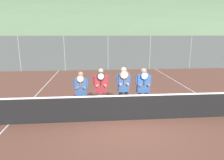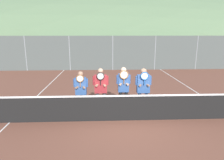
{
  "view_description": "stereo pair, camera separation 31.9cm",
  "coord_description": "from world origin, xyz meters",
  "px_view_note": "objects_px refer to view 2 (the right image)",
  "views": [
    {
      "loc": [
        -1.14,
        -6.65,
        3.09
      ],
      "look_at": [
        -0.48,
        0.84,
        1.31
      ],
      "focal_mm": 32.0,
      "sensor_mm": 36.0,
      "label": 1
    },
    {
      "loc": [
        -0.82,
        -6.67,
        3.09
      ],
      "look_at": [
        -0.48,
        0.84,
        1.31
      ],
      "focal_mm": 32.0,
      "sensor_mm": 36.0,
      "label": 2
    }
  ],
  "objects_px": {
    "car_left_of_center": "(93,55)",
    "car_right_of_center": "(190,54)",
    "player_center_right": "(123,87)",
    "player_leftmost": "(81,90)",
    "player_center_left": "(101,88)",
    "car_center": "(140,55)",
    "car_far_left": "(43,55)",
    "player_rightmost": "(143,87)"
  },
  "relations": [
    {
      "from": "player_center_right",
      "to": "car_far_left",
      "type": "relative_size",
      "value": 0.41
    },
    {
      "from": "player_leftmost",
      "to": "player_rightmost",
      "type": "bearing_deg",
      "value": -0.48
    },
    {
      "from": "player_rightmost",
      "to": "car_right_of_center",
      "type": "distance_m",
      "value": 14.95
    },
    {
      "from": "player_center_left",
      "to": "car_center",
      "type": "height_order",
      "value": "player_center_left"
    },
    {
      "from": "player_leftmost",
      "to": "car_center",
      "type": "relative_size",
      "value": 0.4
    },
    {
      "from": "car_far_left",
      "to": "car_center",
      "type": "bearing_deg",
      "value": -0.07
    },
    {
      "from": "player_center_right",
      "to": "car_left_of_center",
      "type": "height_order",
      "value": "player_center_right"
    },
    {
      "from": "player_leftmost",
      "to": "car_left_of_center",
      "type": "bearing_deg",
      "value": 90.94
    },
    {
      "from": "player_rightmost",
      "to": "car_right_of_center",
      "type": "bearing_deg",
      "value": 60.22
    },
    {
      "from": "player_center_right",
      "to": "car_center",
      "type": "bearing_deg",
      "value": 76.9
    },
    {
      "from": "player_leftmost",
      "to": "car_far_left",
      "type": "xyz_separation_m",
      "value": [
        -5.14,
        13.05,
        -0.1
      ]
    },
    {
      "from": "player_rightmost",
      "to": "car_left_of_center",
      "type": "distance_m",
      "value": 13.18
    },
    {
      "from": "car_far_left",
      "to": "car_center",
      "type": "height_order",
      "value": "car_far_left"
    },
    {
      "from": "car_center",
      "to": "car_right_of_center",
      "type": "bearing_deg",
      "value": -0.93
    },
    {
      "from": "player_leftmost",
      "to": "player_center_right",
      "type": "height_order",
      "value": "player_center_right"
    },
    {
      "from": "player_center_left",
      "to": "car_center",
      "type": "distance_m",
      "value": 13.57
    },
    {
      "from": "player_leftmost",
      "to": "car_left_of_center",
      "type": "distance_m",
      "value": 12.91
    },
    {
      "from": "car_far_left",
      "to": "player_leftmost",
      "type": "bearing_deg",
      "value": -68.5
    },
    {
      "from": "car_left_of_center",
      "to": "car_right_of_center",
      "type": "height_order",
      "value": "car_right_of_center"
    },
    {
      "from": "player_rightmost",
      "to": "car_left_of_center",
      "type": "xyz_separation_m",
      "value": [
        -2.58,
        12.92,
        -0.17
      ]
    },
    {
      "from": "player_rightmost",
      "to": "player_center_right",
      "type": "bearing_deg",
      "value": 171.91
    },
    {
      "from": "player_leftmost",
      "to": "car_center",
      "type": "xyz_separation_m",
      "value": [
        4.63,
        13.04,
        -0.12
      ]
    },
    {
      "from": "car_left_of_center",
      "to": "player_rightmost",
      "type": "bearing_deg",
      "value": -78.73
    },
    {
      "from": "player_center_right",
      "to": "player_leftmost",
      "type": "bearing_deg",
      "value": -176.95
    },
    {
      "from": "player_center_right",
      "to": "car_far_left",
      "type": "height_order",
      "value": "player_center_right"
    },
    {
      "from": "car_left_of_center",
      "to": "car_right_of_center",
      "type": "distance_m",
      "value": 10.0
    },
    {
      "from": "car_far_left",
      "to": "car_left_of_center",
      "type": "height_order",
      "value": "car_left_of_center"
    },
    {
      "from": "player_center_left",
      "to": "car_right_of_center",
      "type": "relative_size",
      "value": 0.38
    },
    {
      "from": "car_left_of_center",
      "to": "car_center",
      "type": "xyz_separation_m",
      "value": [
        4.84,
        0.13,
        -0.02
      ]
    },
    {
      "from": "player_leftmost",
      "to": "player_center_left",
      "type": "relative_size",
      "value": 0.95
    },
    {
      "from": "car_center",
      "to": "car_right_of_center",
      "type": "xyz_separation_m",
      "value": [
        5.16,
        -0.08,
        0.06
      ]
    },
    {
      "from": "player_center_right",
      "to": "car_center",
      "type": "height_order",
      "value": "player_center_right"
    },
    {
      "from": "player_rightmost",
      "to": "car_far_left",
      "type": "distance_m",
      "value": 15.07
    },
    {
      "from": "car_left_of_center",
      "to": "car_far_left",
      "type": "bearing_deg",
      "value": 178.31
    },
    {
      "from": "player_center_left",
      "to": "player_center_right",
      "type": "distance_m",
      "value": 0.87
    },
    {
      "from": "player_leftmost",
      "to": "player_center_right",
      "type": "bearing_deg",
      "value": 3.05
    },
    {
      "from": "player_center_left",
      "to": "car_far_left",
      "type": "bearing_deg",
      "value": 114.33
    },
    {
      "from": "player_center_left",
      "to": "player_center_right",
      "type": "relative_size",
      "value": 0.99
    },
    {
      "from": "player_center_left",
      "to": "player_center_right",
      "type": "bearing_deg",
      "value": 3.38
    },
    {
      "from": "car_right_of_center",
      "to": "car_left_of_center",
      "type": "bearing_deg",
      "value": -179.71
    },
    {
      "from": "player_rightmost",
      "to": "car_center",
      "type": "height_order",
      "value": "player_rightmost"
    },
    {
      "from": "player_center_left",
      "to": "car_center",
      "type": "relative_size",
      "value": 0.42
    }
  ]
}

